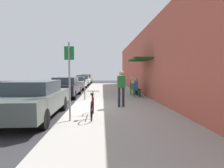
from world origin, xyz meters
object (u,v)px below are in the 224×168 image
seated_patron_0 (137,87)px  seated_patron_2 (133,85)px  parked_car_4 (86,79)px  cafe_chair_1 (134,88)px  parked_car_3 (83,80)px  pedestrian_standing (121,86)px  parked_car_2 (77,83)px  cafe_chair_0 (136,89)px  street_sign (69,75)px  parking_meter (85,87)px  parked_car_0 (34,99)px  seated_patron_1 (134,86)px  parked_car_1 (66,87)px  cafe_chair_2 (132,87)px  bicycle_0 (92,107)px

seated_patron_0 → seated_patron_2: bearing=90.0°
parked_car_4 → cafe_chair_1: (4.79, -17.01, -0.12)m
parked_car_3 → pedestrian_standing: 16.12m
cafe_chair_1 → parked_car_3: bearing=112.4°
parked_car_2 → seated_patron_0: 8.55m
parked_car_2 → cafe_chair_0: (4.79, -7.04, -0.06)m
street_sign → seated_patron_0: bearing=58.6°
parking_meter → cafe_chair_0: bearing=16.2°
parked_car_0 → seated_patron_1: parked_car_0 is taller
parked_car_2 → seated_patron_1: size_ratio=3.41×
parking_meter → seated_patron_2: (3.30, 2.44, -0.07)m
seated_patron_2 → parked_car_0: bearing=-128.5°
cafe_chair_0 → cafe_chair_1: (0.00, 0.85, 0.00)m
parked_car_1 → parking_meter: 2.71m
seated_patron_0 → seated_patron_1: same height
parked_car_1 → seated_patron_1: size_ratio=3.41×
seated_patron_1 → pedestrian_standing: (-1.38, -4.09, 0.30)m
parked_car_1 → cafe_chair_2: (4.79, 0.23, -0.10)m
parked_car_0 → parked_car_4: size_ratio=1.00×
bicycle_0 → cafe_chair_0: (2.57, 5.01, 0.14)m
bicycle_0 → parked_car_1: bearing=109.4°
cafe_chair_1 → cafe_chair_2: (-0.00, 0.67, 0.00)m
parked_car_0 → seated_patron_2: bearing=51.5°
parked_car_0 → pedestrian_standing: (3.47, 1.37, 0.39)m
parked_car_1 → parking_meter: bearing=-55.1°
seated_patron_0 → pedestrian_standing: 3.53m
cafe_chair_2 → parked_car_3: bearing=113.6°
parked_car_2 → parked_car_4: parked_car_4 is taller
parked_car_1 → cafe_chair_0: 4.96m
cafe_chair_0 → pedestrian_standing: pedestrian_standing is taller
parked_car_3 → street_sign: size_ratio=1.69×
parked_car_2 → seated_patron_2: bearing=-48.8°
seated_patron_1 → pedestrian_standing: pedestrian_standing is taller
pedestrian_standing → parked_car_3: bearing=102.4°
parked_car_1 → cafe_chair_1: parked_car_1 is taller
parked_car_2 → parking_meter: parking_meter is taller
cafe_chair_2 → parked_car_1: bearing=-177.2°
cafe_chair_2 → cafe_chair_0: bearing=-90.1°
parked_car_0 → seated_patron_0: parked_car_0 is taller
seated_patron_0 → parked_car_2: bearing=124.6°
cafe_chair_1 → parking_meter: bearing=-151.2°
parked_car_3 → bicycle_0: bearing=-82.8°
parking_meter → cafe_chair_2: parking_meter is taller
cafe_chair_0 → seated_patron_0: size_ratio=0.67×
parked_car_4 → cafe_chair_2: (4.79, -16.35, -0.12)m
parked_car_4 → seated_patron_1: parked_car_4 is taller
parked_car_4 → seated_patron_0: size_ratio=3.41×
parked_car_1 → cafe_chair_0: parked_car_1 is taller
parked_car_4 → cafe_chair_0: size_ratio=5.06×
parked_car_4 → parked_car_3: bearing=-90.0°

